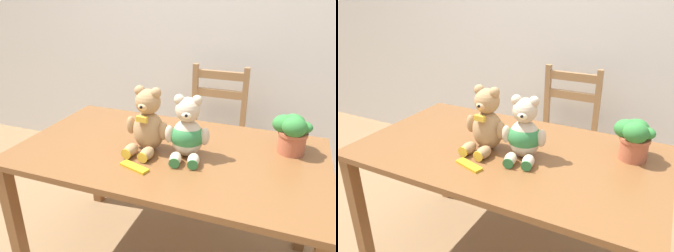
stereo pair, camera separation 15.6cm
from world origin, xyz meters
TOP-DOWN VIEW (x-y plane):
  - wall_back at (0.00, 1.70)m, footprint 8.00×0.04m
  - dining_table at (0.00, 0.43)m, footprint 1.51×0.86m
  - wooden_chair_behind at (0.03, 1.30)m, footprint 0.42×0.43m
  - teddy_bear_left at (-0.10, 0.39)m, footprint 0.23×0.23m
  - teddy_bear_right at (0.10, 0.40)m, footprint 0.22×0.24m
  - potted_plant at (0.56, 0.62)m, footprint 0.19×0.19m
  - chocolate_bar at (-0.08, 0.20)m, footprint 0.15×0.08m

SIDE VIEW (x-z plane):
  - wooden_chair_behind at x=0.03m, z-range 0.00..0.95m
  - dining_table at x=0.00m, z-range 0.27..1.00m
  - chocolate_bar at x=-0.08m, z-range 0.73..0.74m
  - potted_plant at x=0.56m, z-range 0.74..0.94m
  - teddy_bear_right at x=0.10m, z-range 0.70..1.00m
  - teddy_bear_left at x=-0.10m, z-range 0.71..1.03m
  - wall_back at x=0.00m, z-range 0.00..2.60m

